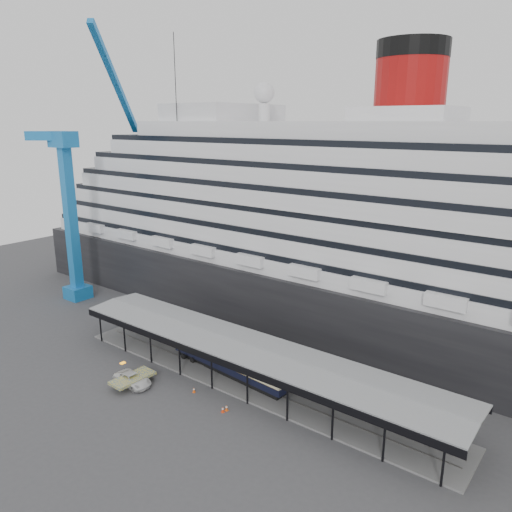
% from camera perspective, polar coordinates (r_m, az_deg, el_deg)
% --- Properties ---
extents(ground, '(200.00, 200.00, 0.00)m').
position_cam_1_polar(ground, '(63.74, -3.63, -15.97)').
color(ground, '#3C3C3E').
rests_on(ground, ground).
extents(cruise_ship, '(130.00, 30.00, 43.90)m').
position_cam_1_polar(cruise_ship, '(82.57, 11.01, 4.73)').
color(cruise_ship, black).
rests_on(cruise_ship, ground).
extents(platform_canopy, '(56.00, 9.18, 5.30)m').
position_cam_1_polar(platform_canopy, '(65.92, -0.73, -12.46)').
color(platform_canopy, slate).
rests_on(platform_canopy, ground).
extents(crane_blue, '(22.63, 19.19, 47.60)m').
position_cam_1_polar(crane_blue, '(97.14, -20.06, 6.59)').
color(crane_blue, '#1972BE').
rests_on(crane_blue, ground).
extents(port_truck, '(5.70, 2.82, 1.55)m').
position_cam_1_polar(port_truck, '(68.02, -13.91, -13.52)').
color(port_truck, silver).
rests_on(port_truck, ground).
extents(pullman_carriage, '(19.59, 4.01, 19.10)m').
position_cam_1_polar(pullman_carriage, '(67.96, -3.14, -11.59)').
color(pullman_carriage, black).
rests_on(pullman_carriage, ground).
extents(traffic_cone_left, '(0.45, 0.45, 0.70)m').
position_cam_1_polar(traffic_cone_left, '(65.20, -7.11, -14.94)').
color(traffic_cone_left, '#F2540D').
rests_on(traffic_cone_left, ground).
extents(traffic_cone_mid, '(0.43, 0.43, 0.76)m').
position_cam_1_polar(traffic_cone_mid, '(61.33, -3.39, -16.91)').
color(traffic_cone_mid, '#F0550D').
rests_on(traffic_cone_mid, ground).
extents(traffic_cone_right, '(0.50, 0.50, 0.74)m').
position_cam_1_polar(traffic_cone_right, '(61.06, -3.82, -17.09)').
color(traffic_cone_right, red).
rests_on(traffic_cone_right, ground).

